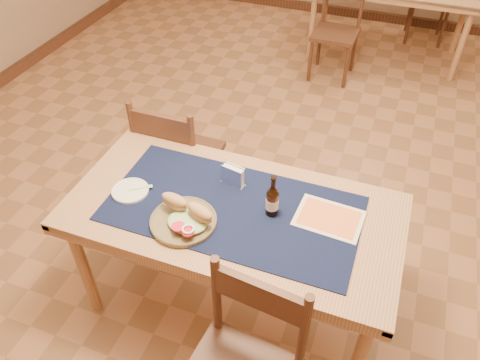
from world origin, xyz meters
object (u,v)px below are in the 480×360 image
(sandwich_plate, at_px, (185,218))
(beer_bottle, at_px, (272,200))
(chair_main_far, at_px, (178,157))
(napkin_holder, at_px, (233,176))
(main_table, at_px, (233,221))

(sandwich_plate, relative_size, beer_bottle, 1.39)
(chair_main_far, bearing_deg, sandwich_plate, -60.10)
(sandwich_plate, distance_m, beer_bottle, 0.41)
(sandwich_plate, xyz_separation_m, napkin_holder, (0.11, 0.33, 0.02))
(sandwich_plate, bearing_deg, beer_bottle, 29.20)
(beer_bottle, bearing_deg, chair_main_far, 146.10)
(beer_bottle, height_order, napkin_holder, beer_bottle)
(beer_bottle, relative_size, napkin_holder, 1.72)
(main_table, distance_m, beer_bottle, 0.25)
(chair_main_far, bearing_deg, main_table, -43.25)
(main_table, xyz_separation_m, beer_bottle, (0.18, 0.03, 0.17))
(main_table, bearing_deg, chair_main_far, 136.75)
(sandwich_plate, bearing_deg, main_table, 44.42)
(chair_main_far, distance_m, sandwich_plate, 0.87)
(main_table, height_order, beer_bottle, beer_bottle)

